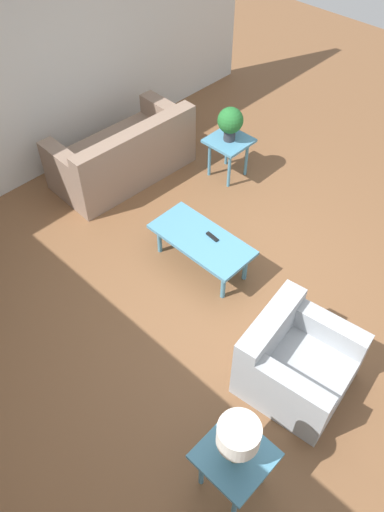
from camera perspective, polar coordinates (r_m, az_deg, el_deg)
name	(u,v)px	position (r m, az deg, el deg)	size (l,w,h in m)	color
ground_plane	(222,288)	(5.29, 3.44, -3.70)	(14.00, 14.00, 0.00)	brown
wall_right	(28,70)	(6.39, -18.24, 19.53)	(0.12, 7.20, 2.70)	silver
sofa	(124,155)	(6.52, -7.76, 11.32)	(0.95, 1.81, 0.82)	gray
armchair	(294,362)	(4.51, 11.58, -11.82)	(0.95, 0.95, 0.75)	#A8ADB2
coffee_table	(201,241)	(5.24, 1.09, 1.70)	(1.12, 0.53, 0.41)	teal
side_table_plant	(229,146)	(6.42, 4.22, 12.47)	(0.50, 0.50, 0.54)	teal
side_table_lamp	(235,459)	(3.91, 4.89, -22.15)	(0.50, 0.50, 0.54)	teal
potted_plant	(230,122)	(6.23, 4.40, 15.07)	(0.32, 0.32, 0.43)	#333338
table_lamp	(238,437)	(3.55, 5.31, -19.92)	(0.30, 0.30, 0.44)	#997F4C
remote_control	(212,237)	(5.21, 2.33, 2.22)	(0.16, 0.06, 0.02)	black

